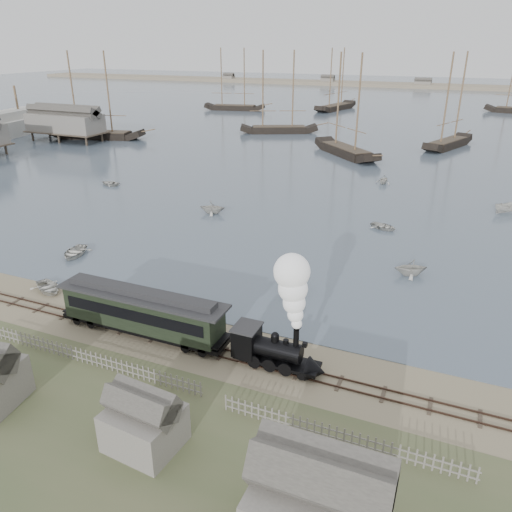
% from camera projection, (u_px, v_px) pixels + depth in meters
% --- Properties ---
extents(ground, '(600.00, 600.00, 0.00)m').
position_uv_depth(ground, '(212.00, 335.00, 40.07)').
color(ground, gray).
rests_on(ground, ground).
extents(harbor_water, '(600.00, 336.00, 0.06)m').
position_uv_depth(harbor_water, '(427.00, 105.00, 183.69)').
color(harbor_water, '#4D5D6E').
rests_on(harbor_water, ground).
extents(rail_track, '(120.00, 1.80, 0.16)m').
position_uv_depth(rail_track, '(199.00, 348.00, 38.36)').
color(rail_track, '#3C2920').
rests_on(rail_track, ground).
extents(picket_fence_west, '(19.00, 0.10, 1.20)m').
position_uv_depth(picket_fence_west, '(88.00, 364.00, 36.49)').
color(picket_fence_west, slate).
rests_on(picket_fence_west, ground).
extents(picket_fence_east, '(15.00, 0.10, 1.20)m').
position_uv_depth(picket_fence_east, '(341.00, 444.00, 29.24)').
color(picket_fence_east, slate).
rests_on(picket_fence_east, ground).
extents(shed_mid, '(4.00, 3.50, 3.60)m').
position_uv_depth(shed_mid, '(146.00, 444.00, 29.21)').
color(shed_mid, slate).
rests_on(shed_mid, ground).
extents(far_spit, '(500.00, 20.00, 1.80)m').
position_uv_depth(far_spit, '(443.00, 88.00, 251.29)').
color(far_spit, tan).
rests_on(far_spit, ground).
extents(locomotive, '(6.87, 2.56, 8.56)m').
position_uv_depth(locomotive, '(287.00, 322.00, 34.26)').
color(locomotive, black).
rests_on(locomotive, ground).
extents(passenger_coach, '(14.43, 2.78, 3.50)m').
position_uv_depth(passenger_coach, '(142.00, 310.00, 39.31)').
color(passenger_coach, black).
rests_on(passenger_coach, ground).
extents(beached_dinghy, '(4.05, 4.56, 0.78)m').
position_uv_depth(beached_dinghy, '(48.00, 287.00, 46.99)').
color(beached_dinghy, beige).
rests_on(beached_dinghy, ground).
extents(rowboat_0, '(4.72, 3.90, 0.85)m').
position_uv_depth(rowboat_0, '(74.00, 252.00, 54.64)').
color(rowboat_0, beige).
rests_on(rowboat_0, harbor_water).
extents(rowboat_1, '(3.67, 4.02, 1.81)m').
position_uv_depth(rowboat_1, '(212.00, 207.00, 67.88)').
color(rowboat_1, beige).
rests_on(rowboat_1, harbor_water).
extents(rowboat_2, '(3.88, 2.86, 1.41)m').
position_uv_depth(rowboat_2, '(293.00, 283.00, 47.00)').
color(rowboat_2, beige).
rests_on(rowboat_2, harbor_water).
extents(rowboat_3, '(3.53, 4.07, 0.71)m').
position_uv_depth(rowboat_3, '(384.00, 226.00, 62.44)').
color(rowboat_3, beige).
rests_on(rowboat_3, harbor_water).
extents(rowboat_4, '(3.91, 4.14, 1.72)m').
position_uv_depth(rowboat_4, '(411.00, 267.00, 49.90)').
color(rowboat_4, beige).
rests_on(rowboat_4, harbor_water).
extents(rowboat_5, '(3.49, 3.95, 1.49)m').
position_uv_depth(rowboat_5, '(507.00, 207.00, 68.25)').
color(rowboat_5, beige).
rests_on(rowboat_5, harbor_water).
extents(rowboat_6, '(2.81, 3.66, 0.70)m').
position_uv_depth(rowboat_6, '(110.00, 183.00, 81.57)').
color(rowboat_6, beige).
rests_on(rowboat_6, harbor_water).
extents(rowboat_7, '(3.28, 2.96, 1.51)m').
position_uv_depth(rowboat_7, '(384.00, 179.00, 82.13)').
color(rowboat_7, beige).
rests_on(rowboat_7, harbor_water).
extents(schooner_0, '(23.62, 10.69, 20.00)m').
position_uv_depth(schooner_0, '(92.00, 95.00, 117.02)').
color(schooner_0, black).
rests_on(schooner_0, harbor_water).
extents(schooner_1, '(19.73, 12.36, 20.00)m').
position_uv_depth(schooner_1, '(280.00, 92.00, 124.30)').
color(schooner_1, black).
rests_on(schooner_1, harbor_water).
extents(schooner_2, '(17.43, 17.85, 20.00)m').
position_uv_depth(schooner_2, '(349.00, 105.00, 99.15)').
color(schooner_2, black).
rests_on(schooner_2, harbor_water).
extents(schooner_3, '(10.24, 18.47, 20.00)m').
position_uv_depth(schooner_3, '(454.00, 101.00, 106.53)').
color(schooner_3, black).
rests_on(schooner_3, harbor_water).
extents(schooner_6, '(21.03, 8.68, 20.00)m').
position_uv_depth(schooner_6, '(234.00, 79.00, 166.66)').
color(schooner_6, black).
rests_on(schooner_6, harbor_water).
extents(schooner_7, '(10.14, 22.84, 20.00)m').
position_uv_depth(schooner_7, '(337.00, 79.00, 167.61)').
color(schooner_7, black).
rests_on(schooner_7, harbor_water).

